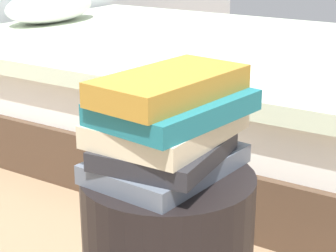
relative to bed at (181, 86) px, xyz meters
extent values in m
cube|color=#4C3828|center=(0.00, -0.01, -0.12)|extent=(1.64, 2.10, 0.22)
cube|color=white|center=(0.00, -0.01, 0.08)|extent=(1.57, 2.02, 0.18)
cube|color=beige|center=(0.00, -0.01, 0.20)|extent=(1.67, 2.06, 0.06)
ellipsoid|color=white|center=(-0.06, 0.78, 0.31)|extent=(0.58, 0.32, 0.16)
cube|color=slate|center=(-1.31, -0.90, 0.27)|extent=(0.29, 0.20, 0.04)
cube|color=#28282D|center=(-1.33, -0.91, 0.31)|extent=(0.26, 0.23, 0.03)
cube|color=beige|center=(-1.31, -0.90, 0.34)|extent=(0.28, 0.22, 0.04)
cube|color=#1E727F|center=(-1.31, -0.92, 0.38)|extent=(0.29, 0.21, 0.04)
cube|color=#B7842D|center=(-1.31, -0.91, 0.42)|extent=(0.30, 0.16, 0.04)
camera|label=1|loc=(-2.11, -1.50, 0.69)|focal=62.30mm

